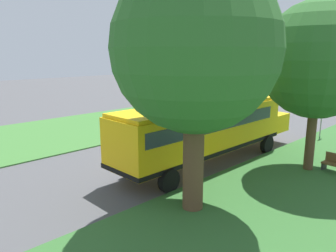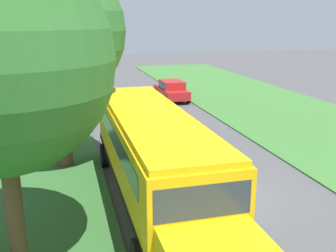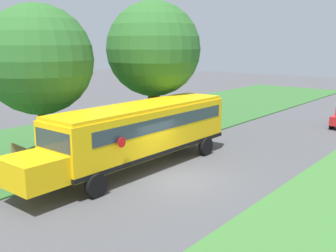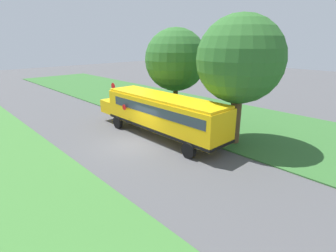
# 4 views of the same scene
# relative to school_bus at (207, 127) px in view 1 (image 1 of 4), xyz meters

# --- Properties ---
(ground_plane) EXTENTS (120.00, 120.00, 0.00)m
(ground_plane) POSITION_rel_school_bus_xyz_m (2.59, -0.16, -1.92)
(ground_plane) COLOR #4C4C4F
(grass_far_side) EXTENTS (10.00, 80.00, 0.07)m
(grass_far_side) POSITION_rel_school_bus_xyz_m (11.59, -0.16, -1.89)
(grass_far_side) COLOR #3D7533
(grass_far_side) RESTS_ON ground
(school_bus) EXTENTS (2.85, 12.42, 3.16)m
(school_bus) POSITION_rel_school_bus_xyz_m (0.00, 0.00, 0.00)
(school_bus) COLOR yellow
(school_bus) RESTS_ON ground
(oak_tree_beside_bus) EXTENTS (5.36, 5.36, 7.98)m
(oak_tree_beside_bus) POSITION_rel_school_bus_xyz_m (-4.20, -2.70, 3.43)
(oak_tree_beside_bus) COLOR brown
(oak_tree_beside_bus) RESTS_ON ground
(oak_tree_roadside_mid) EXTENTS (5.67, 5.67, 8.58)m
(oak_tree_roadside_mid) POSITION_rel_school_bus_xyz_m (-3.05, 4.40, 3.74)
(oak_tree_roadside_mid) COLOR brown
(oak_tree_roadside_mid) RESTS_ON ground
(stop_sign) EXTENTS (0.08, 0.68, 2.74)m
(stop_sign) POSITION_rel_school_bus_xyz_m (-2.01, -9.64, -0.19)
(stop_sign) COLOR gray
(stop_sign) RESTS_ON ground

